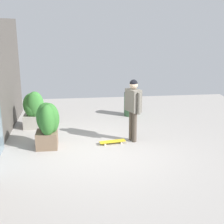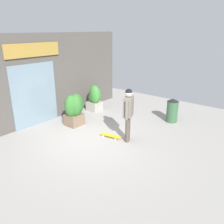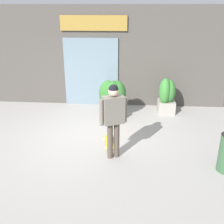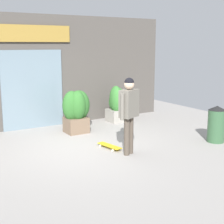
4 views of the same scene
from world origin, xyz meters
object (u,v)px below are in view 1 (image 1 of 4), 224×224
skateboarder (133,104)px  skateboard (112,142)px  planter_box_right (48,123)px  trash_bin (130,103)px  planter_box_left (33,109)px

skateboarder → skateboard: (-0.15, 0.60, -1.03)m
skateboarder → planter_box_right: skateboarder is taller
skateboarder → trash_bin: (2.47, -0.37, -0.61)m
trash_bin → planter_box_right: bearing=134.6°
planter_box_right → skateboarder: bearing=-85.6°
skateboarder → planter_box_left: 3.30m
planter_box_right → planter_box_left: bearing=18.5°
skateboarder → skateboard: bearing=-9.0°
planter_box_right → skateboard: bearing=-89.1°
planter_box_left → trash_bin: (0.95, -3.26, -0.14)m
skateboard → trash_bin: bearing=-119.6°
planter_box_right → trash_bin: (2.65, -2.69, -0.21)m
skateboarder → skateboard: size_ratio=2.35×
planter_box_right → trash_bin: planter_box_right is taller
planter_box_right → trash_bin: size_ratio=1.29×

